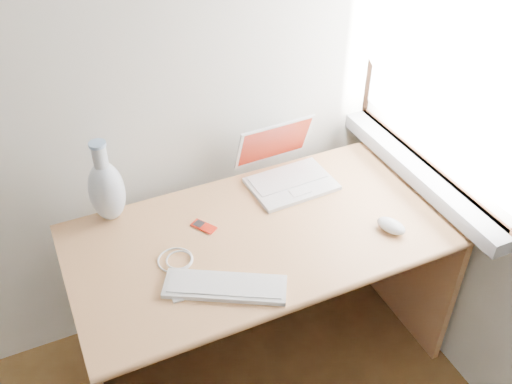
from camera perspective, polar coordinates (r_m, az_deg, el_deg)
name	(u,v)px	position (r m, az deg, el deg)	size (l,w,h in m)	color
window	(448,55)	(2.10, 18.67, 12.88)	(0.11, 0.99, 1.10)	white
desk	(254,258)	(2.25, -0.18, -6.61)	(1.39, 0.70, 0.74)	tan
laptop	(287,169)	(2.26, 3.12, 2.28)	(0.33, 0.28, 0.22)	white
external_keyboard	(225,286)	(1.85, -3.11, -9.40)	(0.40, 0.30, 0.02)	white
mouse	(391,226)	(2.10, 13.38, -3.30)	(0.07, 0.11, 0.04)	white
ipod	(204,226)	(2.07, -5.25, -3.45)	(0.09, 0.10, 0.01)	#A71A0B
cable_coil	(175,260)	(1.96, -8.07, -6.75)	(0.12, 0.12, 0.01)	white
remote	(175,292)	(1.86, -8.09, -9.83)	(0.03, 0.09, 0.01)	white
vase	(106,189)	(2.09, -14.73, 0.29)	(0.13, 0.13, 0.33)	silver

